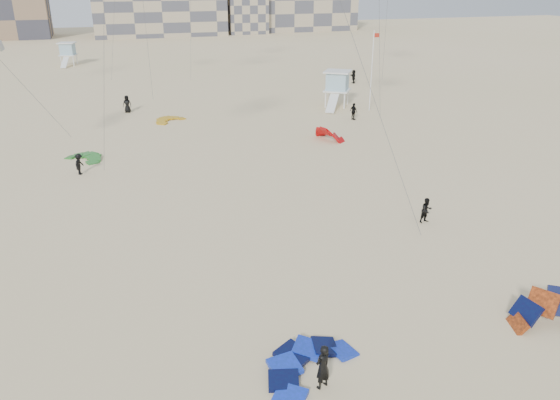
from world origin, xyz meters
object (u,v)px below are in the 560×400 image
object	(u,v)px
kite_ground_blue	(309,368)
kite_ground_orange	(559,330)
kitesurfer_main	(323,367)
lifeguard_tower_near	(337,89)

from	to	relation	value
kite_ground_blue	kite_ground_orange	bearing A→B (deg)	-37.50
kite_ground_blue	kite_ground_orange	xyz separation A→B (m)	(11.11, -1.04, 0.00)
kite_ground_orange	kitesurfer_main	size ratio (longest dim) A/B	2.27
kite_ground_orange	lifeguard_tower_near	world-z (taller)	lifeguard_tower_near
kite_ground_orange	lifeguard_tower_near	size ratio (longest dim) A/B	0.68
kitesurfer_main	lifeguard_tower_near	bearing A→B (deg)	-138.13
kite_ground_blue	lifeguard_tower_near	distance (m)	46.21
kite_ground_blue	lifeguard_tower_near	xyz separation A→B (m)	(19.38, 41.90, 2.02)
kite_ground_blue	kitesurfer_main	bearing A→B (deg)	-117.39
lifeguard_tower_near	kite_ground_orange	bearing A→B (deg)	-66.35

